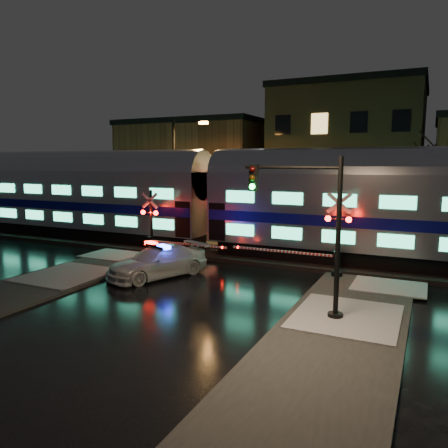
% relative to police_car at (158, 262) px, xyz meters
% --- Properties ---
extents(ground, '(120.00, 120.00, 0.00)m').
position_rel_police_car_xyz_m(ground, '(2.66, 1.00, -0.73)').
color(ground, black).
rests_on(ground, ground).
extents(ballast, '(90.00, 4.20, 0.24)m').
position_rel_police_car_xyz_m(ballast, '(2.66, 6.00, -0.61)').
color(ballast, black).
rests_on(ballast, ground).
extents(sidewalk_left, '(4.00, 20.00, 0.12)m').
position_rel_police_car_xyz_m(sidewalk_left, '(-3.84, -5.00, -0.67)').
color(sidewalk_left, '#2D2D2D').
rests_on(sidewalk_left, ground).
extents(sidewalk_right, '(4.00, 20.00, 0.12)m').
position_rel_police_car_xyz_m(sidewalk_right, '(9.16, -5.00, -0.67)').
color(sidewalk_right, '#2D2D2D').
rests_on(sidewalk_right, ground).
extents(building_left, '(14.00, 10.00, 9.00)m').
position_rel_police_car_xyz_m(building_left, '(-10.34, 23.00, 3.77)').
color(building_left, brown).
rests_on(building_left, ground).
extents(building_mid, '(12.00, 11.00, 11.50)m').
position_rel_police_car_xyz_m(building_mid, '(4.66, 23.50, 5.02)').
color(building_mid, brown).
rests_on(building_mid, ground).
extents(train, '(51.00, 3.12, 5.92)m').
position_rel_police_car_xyz_m(train, '(-0.19, 6.00, 2.65)').
color(train, black).
rests_on(train, ballast).
extents(police_car, '(3.83, 5.40, 1.62)m').
position_rel_police_car_xyz_m(police_car, '(0.00, 0.00, 0.00)').
color(police_car, silver).
rests_on(police_car, ground).
extents(crossing_signal_right, '(5.92, 0.66, 4.19)m').
position_rel_police_car_xyz_m(crossing_signal_right, '(7.41, 3.31, 1.00)').
color(crossing_signal_right, black).
rests_on(crossing_signal_right, ground).
extents(crossing_signal_left, '(5.45, 0.64, 3.86)m').
position_rel_police_car_xyz_m(crossing_signal_left, '(-2.33, 3.30, 0.86)').
color(crossing_signal_left, black).
rests_on(crossing_signal_left, ground).
extents(traffic_light, '(3.64, 0.68, 5.62)m').
position_rel_police_car_xyz_m(traffic_light, '(7.94, -2.30, 2.26)').
color(traffic_light, black).
rests_on(traffic_light, ground).
extents(streetlight, '(2.80, 0.29, 8.39)m').
position_rel_police_car_xyz_m(streetlight, '(-4.95, 10.00, 4.10)').
color(streetlight, black).
rests_on(streetlight, ground).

